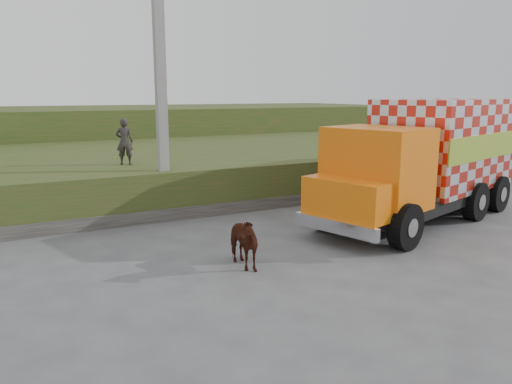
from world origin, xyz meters
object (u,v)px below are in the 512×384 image
pedestrian (125,142)px  cargo_truck (427,158)px  cow (240,241)px  utility_pole (161,87)px

pedestrian → cargo_truck: bearing=166.0°
cargo_truck → cow: cargo_truck is taller
utility_pole → cargo_truck: size_ratio=0.92×
utility_pole → cargo_truck: (7.19, -3.90, -2.17)m
utility_pole → pedestrian: utility_pole is taller
utility_pole → cargo_truck: utility_pole is taller
cargo_truck → cow: bearing=174.3°
cargo_truck → utility_pole: bearing=134.8°
cow → pedestrian: pedestrian is taller
cargo_truck → cow: size_ratio=6.01×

